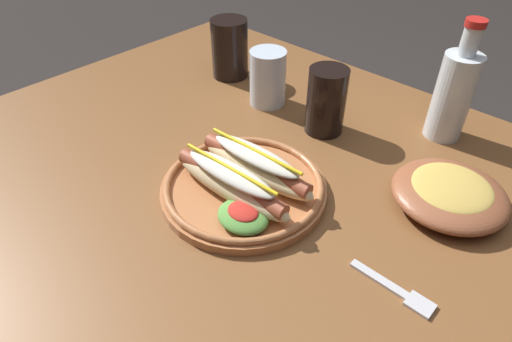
% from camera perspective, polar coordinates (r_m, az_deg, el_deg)
% --- Properties ---
extents(dining_table, '(1.18, 0.97, 0.74)m').
position_cam_1_polar(dining_table, '(0.85, -1.09, -4.93)').
color(dining_table, brown).
rests_on(dining_table, ground_plane).
extents(hot_dog_plate, '(0.28, 0.28, 0.08)m').
position_cam_1_polar(hot_dog_plate, '(0.71, -1.65, -1.55)').
color(hot_dog_plate, '#B77042').
rests_on(hot_dog_plate, dining_table).
extents(fork, '(0.12, 0.03, 0.00)m').
position_cam_1_polar(fork, '(0.63, 18.01, -14.66)').
color(fork, silver).
rests_on(fork, dining_table).
extents(soda_cup, '(0.08, 0.08, 0.13)m').
position_cam_1_polar(soda_cup, '(0.86, 9.15, 9.01)').
color(soda_cup, black).
rests_on(soda_cup, dining_table).
extents(water_cup, '(0.08, 0.08, 0.12)m').
position_cam_1_polar(water_cup, '(0.95, 1.54, 12.06)').
color(water_cup, silver).
rests_on(water_cup, dining_table).
extents(extra_cup, '(0.09, 0.09, 0.14)m').
position_cam_1_polar(extra_cup, '(1.07, -3.45, 15.66)').
color(extra_cup, black).
rests_on(extra_cup, dining_table).
extents(glass_bottle, '(0.07, 0.07, 0.23)m').
position_cam_1_polar(glass_bottle, '(0.90, 24.39, 9.23)').
color(glass_bottle, silver).
rests_on(glass_bottle, dining_table).
extents(side_bowl, '(0.18, 0.18, 0.05)m').
position_cam_1_polar(side_bowl, '(0.76, 23.96, -2.62)').
color(side_bowl, brown).
rests_on(side_bowl, dining_table).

